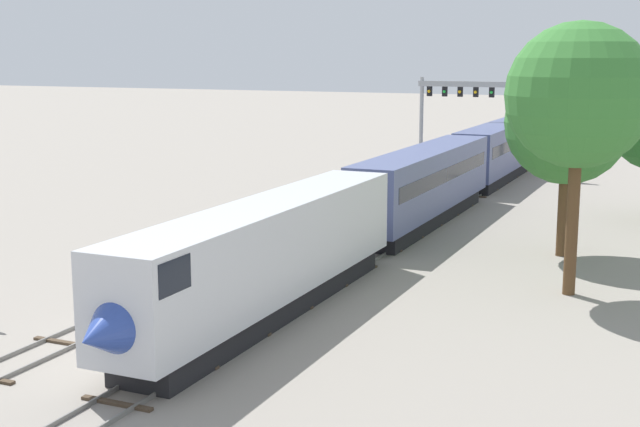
% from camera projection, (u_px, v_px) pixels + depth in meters
% --- Properties ---
extents(ground_plane, '(400.00, 400.00, 0.00)m').
position_uv_depth(ground_plane, '(170.00, 340.00, 33.65)').
color(ground_plane, gray).
extents(track_main, '(2.60, 200.00, 0.16)m').
position_uv_depth(track_main, '(525.00, 163.00, 86.79)').
color(track_main, slate).
rests_on(track_main, ground).
extents(track_near, '(2.60, 160.00, 0.16)m').
position_uv_depth(track_near, '(409.00, 188.00, 71.00)').
color(track_near, slate).
rests_on(track_near, ground).
extents(passenger_train, '(3.04, 88.11, 4.80)m').
position_uv_depth(passenger_train, '(469.00, 163.00, 66.29)').
color(passenger_train, silver).
rests_on(passenger_train, ground).
extents(signal_gantry, '(12.10, 0.49, 8.67)m').
position_uv_depth(signal_gantry, '(483.00, 103.00, 78.42)').
color(signal_gantry, '#999BA0').
rests_on(signal_gantry, ground).
extents(trackside_tree_mid, '(6.59, 6.59, 10.54)m').
position_uv_depth(trackside_tree_mid, '(567.00, 123.00, 46.33)').
color(trackside_tree_mid, brown).
rests_on(trackside_tree_mid, ground).
extents(trackside_tree_right, '(6.46, 6.46, 12.27)m').
position_uv_depth(trackside_tree_right, '(579.00, 96.00, 38.42)').
color(trackside_tree_right, brown).
rests_on(trackside_tree_right, ground).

